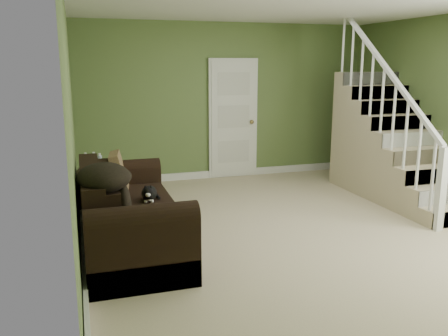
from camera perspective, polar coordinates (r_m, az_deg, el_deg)
floor at (r=5.85m, az=8.55°, el=-6.95°), size 5.00×5.50×0.01m
ceiling at (r=5.57m, az=9.46°, el=19.20°), size 5.00×5.50×0.01m
wall_back at (r=8.11m, az=0.34°, el=7.99°), size 5.00×0.04×2.60m
wall_left at (r=5.00m, az=-17.82°, el=4.60°), size 0.04×5.50×2.60m
baseboard_back at (r=8.27m, az=0.40°, el=-0.62°), size 5.00×0.04×0.12m
baseboard_left at (r=5.30m, az=-16.59°, el=-8.77°), size 0.04×5.50×0.12m
door at (r=8.13m, az=1.12°, el=5.92°), size 0.86×0.12×2.02m
staircase at (r=7.51m, az=19.30°, el=1.86°), size 1.00×2.51×2.82m
sofa at (r=5.14m, az=-11.72°, el=-5.86°), size 0.97×2.25×0.89m
side_table at (r=6.43m, az=-15.14°, el=-2.70°), size 0.56×0.56×0.80m
cat at (r=5.17m, az=-8.93°, el=-3.03°), size 0.22×0.45×0.21m
banana at (r=4.84m, az=-9.17°, el=-4.78°), size 0.07×0.20×0.06m
throw_pillow at (r=5.79m, az=-12.51°, el=-0.38°), size 0.27×0.47×0.46m
throw_blanket at (r=4.44m, az=-14.27°, el=-1.11°), size 0.64×0.74×0.26m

